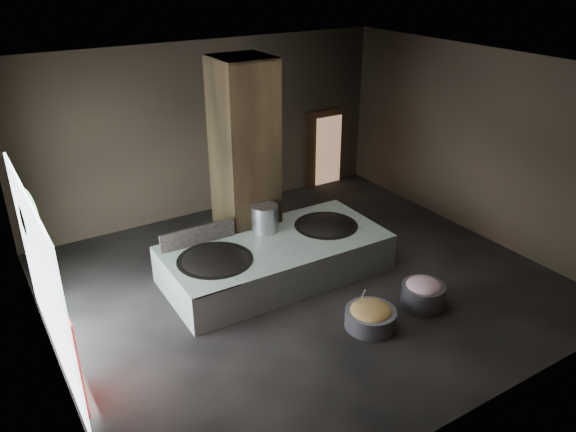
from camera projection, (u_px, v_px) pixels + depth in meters
floor at (302, 284)px, 12.05m from camera, size 10.00×9.00×0.10m
ceiling at (305, 66)px, 10.09m from camera, size 10.00×9.00×0.10m
back_wall at (207, 129)px, 14.57m from camera, size 10.00×0.10×4.50m
front_wall at (488, 292)px, 7.58m from camera, size 10.00×0.10×4.50m
left_wall at (31, 250)px, 8.66m from camera, size 0.10×9.00×4.50m
right_wall at (479, 143)px, 13.49m from camera, size 0.10×9.00×4.50m
pillar at (245, 160)px, 12.39m from camera, size 1.20×1.20×4.50m
hearth_platform at (276, 258)px, 12.13m from camera, size 4.81×2.35×0.83m
platform_cap at (276, 242)px, 11.96m from camera, size 4.67×2.24×0.03m
wok_left at (215, 263)px, 11.26m from camera, size 1.51×1.51×0.42m
wok_left_rim at (215, 260)px, 11.23m from camera, size 1.54×1.54×0.05m
wok_right at (326, 229)px, 12.68m from camera, size 1.40×1.40×0.39m
wok_right_rim at (326, 226)px, 12.65m from camera, size 1.43×1.43×0.05m
stock_pot at (265, 219)px, 12.28m from camera, size 0.58×0.58×0.62m
splash_guard at (198, 236)px, 11.75m from camera, size 1.66×0.09×0.42m
cook at (271, 200)px, 13.88m from camera, size 0.66×0.46×1.71m
veg_basin at (371, 318)px, 10.54m from camera, size 1.10×1.10×0.36m
veg_fill at (371, 311)px, 10.47m from camera, size 0.79×0.79×0.24m
ladle at (360, 300)px, 10.42m from camera, size 0.14×0.38×0.69m
meat_basin at (423, 295)px, 11.15m from camera, size 1.10×1.10×0.47m
meat_fill at (424, 286)px, 11.05m from camera, size 0.71×0.71×0.27m
doorway_near at (251, 164)px, 15.55m from camera, size 1.18×0.08×2.38m
doorway_near_glow at (252, 169)px, 15.30m from camera, size 0.90×0.04×2.13m
doorway_far at (322, 149)px, 16.70m from camera, size 1.18×0.08×2.38m
doorway_far_glow at (328, 151)px, 16.74m from camera, size 0.87×0.04×2.06m
left_opening at (43, 278)px, 9.13m from camera, size 0.04×4.20×3.10m
pavilion_sliver at (73, 358)px, 8.49m from camera, size 0.05×0.90×1.70m
tree_silhouette at (30, 219)px, 9.77m from camera, size 0.28×1.10×1.10m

